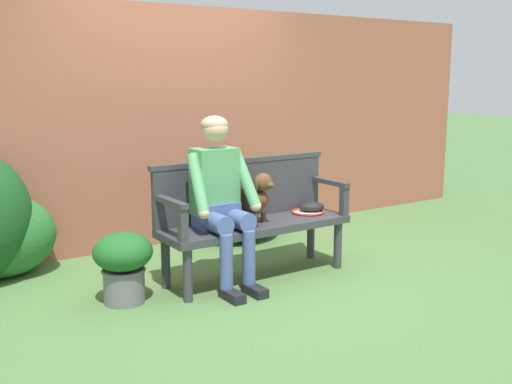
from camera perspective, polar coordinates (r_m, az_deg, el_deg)
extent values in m
plane|color=#4C753D|center=(5.10, 0.00, -7.91)|extent=(40.00, 40.00, 0.00)
cube|color=#9E5642|center=(6.17, -7.96, 6.14)|extent=(8.00, 0.30, 2.30)
ellipsoid|color=#194C1E|center=(6.23, -1.94, -1.67)|extent=(0.94, 0.88, 0.59)
ellipsoid|color=#286B2D|center=(5.42, -22.54, -3.87)|extent=(0.87, 0.59, 0.68)
cube|color=#38383D|center=(4.98, 0.00, -3.17)|extent=(1.61, 0.49, 0.06)
cylinder|color=#38383D|center=(4.53, -6.36, -7.69)|extent=(0.07, 0.07, 0.40)
cylinder|color=#38383D|center=(5.33, 7.61, -4.91)|extent=(0.07, 0.07, 0.40)
cylinder|color=#38383D|center=(4.85, -8.39, -6.52)|extent=(0.07, 0.07, 0.40)
cylinder|color=#38383D|center=(5.60, 5.11, -4.10)|extent=(0.07, 0.07, 0.40)
cube|color=#38383D|center=(5.10, -1.34, 0.15)|extent=(1.61, 0.05, 0.46)
cube|color=#38383D|center=(5.06, -1.35, 2.94)|extent=(1.65, 0.06, 0.04)
cube|color=#38383D|center=(4.39, -6.80, -3.11)|extent=(0.06, 0.06, 0.24)
cube|color=#38383D|center=(4.54, -8.02, -0.88)|extent=(0.06, 0.49, 0.04)
cube|color=#38383D|center=(5.25, 8.18, -0.87)|extent=(0.06, 0.06, 0.24)
cube|color=#38383D|center=(5.37, 6.77, 0.95)|extent=(0.06, 0.49, 0.04)
cube|color=black|center=(4.59, -2.22, -9.62)|extent=(0.10, 0.24, 0.07)
cylinder|color=#475B93|center=(4.57, -2.77, -6.48)|extent=(0.10, 0.10, 0.41)
cylinder|color=#475B93|center=(4.63, -3.81, -2.84)|extent=(0.15, 0.31, 0.15)
cube|color=black|center=(4.69, -0.12, -9.15)|extent=(0.10, 0.24, 0.07)
cylinder|color=#475B93|center=(4.68, -0.67, -6.08)|extent=(0.10, 0.10, 0.41)
cylinder|color=#475B93|center=(4.73, -1.72, -2.53)|extent=(0.15, 0.31, 0.15)
cube|color=#475B93|center=(4.81, -3.73, -2.09)|extent=(0.32, 0.24, 0.20)
cube|color=#519960|center=(4.78, -3.88, 1.00)|extent=(0.34, 0.22, 0.52)
cylinder|color=#519960|center=(4.57, -5.43, 0.79)|extent=(0.14, 0.33, 0.45)
sphere|color=#DBB28E|center=(4.50, -4.89, -1.96)|extent=(0.09, 0.09, 0.09)
cylinder|color=#519960|center=(4.78, -1.01, 1.28)|extent=(0.14, 0.33, 0.45)
sphere|color=#DBB28E|center=(4.74, -0.03, -1.28)|extent=(0.09, 0.09, 0.09)
sphere|color=#DBB28E|center=(4.71, -3.82, 5.89)|extent=(0.20, 0.20, 0.20)
ellipsoid|color=tan|center=(4.71, -3.89, 6.26)|extent=(0.21, 0.21, 0.14)
cylinder|color=brown|center=(4.90, -0.15, -2.55)|extent=(0.04, 0.04, 0.08)
cylinder|color=brown|center=(4.98, 0.70, -2.35)|extent=(0.04, 0.04, 0.08)
cylinder|color=brown|center=(5.02, -1.61, -2.24)|extent=(0.04, 0.04, 0.08)
cylinder|color=brown|center=(5.10, -0.77, -2.04)|extent=(0.04, 0.04, 0.08)
ellipsoid|color=brown|center=(4.97, -0.46, -0.74)|extent=(0.26, 0.33, 0.23)
sphere|color=brown|center=(4.90, 0.41, -0.67)|extent=(0.14, 0.14, 0.14)
sphere|color=brown|center=(4.85, 0.66, 0.92)|extent=(0.15, 0.15, 0.15)
ellipsoid|color=brown|center=(4.81, 1.24, 0.65)|extent=(0.08, 0.10, 0.05)
ellipsoid|color=brown|center=(4.82, 0.08, 0.72)|extent=(0.05, 0.04, 0.11)
ellipsoid|color=brown|center=(4.91, 1.07, 0.91)|extent=(0.05, 0.04, 0.11)
sphere|color=brown|center=(5.06, -1.61, 0.00)|extent=(0.07, 0.07, 0.07)
torus|color=red|center=(5.32, 4.84, -1.84)|extent=(0.38, 0.38, 0.02)
cylinder|color=silver|center=(5.33, 4.84, -1.92)|extent=(0.25, 0.25, 0.00)
cube|color=red|center=(5.48, 4.42, -1.43)|extent=(0.06, 0.08, 0.02)
cylinder|color=black|center=(5.61, 4.08, -1.14)|extent=(0.12, 0.21, 0.03)
ellipsoid|color=black|center=(5.37, 5.20, -1.36)|extent=(0.27, 0.25, 0.09)
cylinder|color=slate|center=(4.62, -12.15, -8.57)|extent=(0.30, 0.30, 0.24)
torus|color=slate|center=(4.58, -12.21, -7.13)|extent=(0.32, 0.32, 0.02)
ellipsoid|color=#1E5B23|center=(4.54, -12.28, -5.45)|extent=(0.43, 0.43, 0.28)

